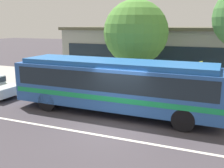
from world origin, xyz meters
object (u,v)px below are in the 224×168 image
Objects in this scene: street_tree_near_stop at (136,33)px; pedestrian_walking_along_curb at (218,86)px; pedestrian_waiting_near_sign at (125,80)px; transit_bus at (116,83)px; pedestrian_standing_by_tree at (162,87)px; bus_stop_sign at (199,79)px.

pedestrian_walking_along_curb is at bearing -12.50° from street_tree_near_stop.
transit_bus is at bearing -79.58° from pedestrian_waiting_near_sign.
street_tree_near_stop is (-5.18, 1.15, 2.80)m from pedestrian_walking_along_curb.
transit_bus is 6.08× the size of pedestrian_standing_by_tree.
pedestrian_walking_along_curb is at bearing 4.25° from pedestrian_waiting_near_sign.
street_tree_near_stop reaches higher than bus_stop_sign.
transit_bus is 4.18× the size of bus_stop_sign.
pedestrian_waiting_near_sign is at bearing -95.39° from street_tree_near_stop.
bus_stop_sign is (1.88, -0.17, 0.60)m from pedestrian_standing_by_tree.
pedestrian_standing_by_tree is 4.52m from street_tree_near_stop.
transit_bus reaches higher than pedestrian_walking_along_curb.
pedestrian_walking_along_curb is at bearing 61.38° from bus_stop_sign.
pedestrian_walking_along_curb reaches higher than pedestrian_waiting_near_sign.
pedestrian_waiting_near_sign is 3.24m from street_tree_near_stop.
pedestrian_waiting_near_sign is 0.96× the size of pedestrian_walking_along_curb.
pedestrian_waiting_near_sign is at bearing -175.75° from pedestrian_walking_along_curb.
pedestrian_standing_by_tree is 0.29× the size of street_tree_near_stop.
bus_stop_sign reaches higher than pedestrian_standing_by_tree.
pedestrian_waiting_near_sign is 4.65m from bus_stop_sign.
transit_bus is 1.79× the size of street_tree_near_stop.
street_tree_near_stop is at bearing 146.82° from bus_stop_sign.
pedestrian_standing_by_tree is at bearing -47.65° from street_tree_near_stop.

